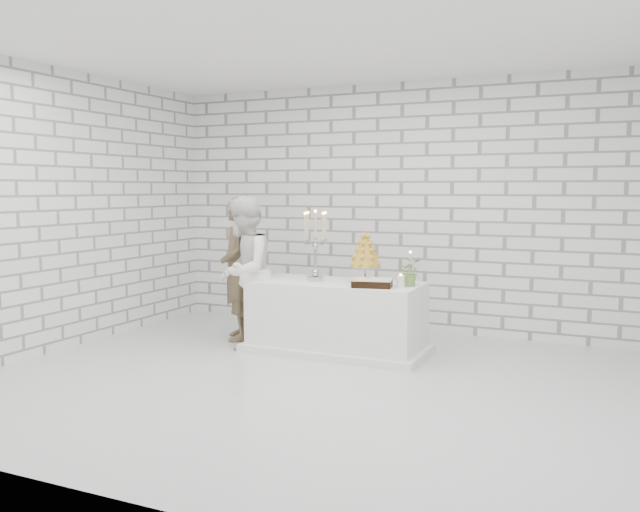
{
  "coord_description": "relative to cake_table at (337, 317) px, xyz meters",
  "views": [
    {
      "loc": [
        2.45,
        -5.27,
        1.73
      ],
      "look_at": [
        -0.32,
        0.83,
        1.05
      ],
      "focal_mm": 37.3,
      "sensor_mm": 36.0,
      "label": 1
    }
  ],
  "objects": [
    {
      "name": "wall_left",
      "position": [
        -2.74,
        -1.13,
        1.12
      ],
      "size": [
        0.01,
        5.0,
        3.0
      ],
      "primitive_type": "cube",
      "color": "white",
      "rests_on": "ground"
    },
    {
      "name": "ground",
      "position": [
        0.26,
        -1.13,
        -0.38
      ],
      "size": [
        6.0,
        5.0,
        0.01
      ],
      "primitive_type": "cube",
      "color": "silver",
      "rests_on": "ground"
    },
    {
      "name": "extra_taper",
      "position": [
        0.75,
        0.18,
        0.54
      ],
      "size": [
        0.06,
        0.06,
        0.32
      ],
      "primitive_type": "cylinder",
      "rotation": [
        0.0,
        0.0,
        0.03
      ],
      "color": "beige",
      "rests_on": "cake_table"
    },
    {
      "name": "candelabra",
      "position": [
        -0.24,
        -0.02,
        0.75
      ],
      "size": [
        0.38,
        0.38,
        0.76
      ],
      "primitive_type": null,
      "rotation": [
        0.0,
        0.0,
        0.3
      ],
      "color": "#A9A8B3",
      "rests_on": "cake_table"
    },
    {
      "name": "ceiling",
      "position": [
        0.26,
        -1.13,
        2.62
      ],
      "size": [
        6.0,
        5.0,
        0.01
      ],
      "primitive_type": "cube",
      "color": "white",
      "rests_on": "ground"
    },
    {
      "name": "flowers",
      "position": [
        0.79,
        0.04,
        0.52
      ],
      "size": [
        0.29,
        0.27,
        0.28
      ],
      "primitive_type": "imported",
      "rotation": [
        0.0,
        0.0,
        0.2
      ],
      "color": "olive",
      "rests_on": "cake_table"
    },
    {
      "name": "cake_table",
      "position": [
        0.0,
        0.0,
        0.0
      ],
      "size": [
        1.8,
        0.8,
        0.75
      ],
      "primitive_type": "cube",
      "color": "white",
      "rests_on": "ground"
    },
    {
      "name": "groom",
      "position": [
        -1.27,
        0.08,
        0.44
      ],
      "size": [
        0.66,
        0.71,
        1.64
      ],
      "primitive_type": "imported",
      "rotation": [
        0.0,
        0.0,
        -0.98
      ],
      "color": "brown",
      "rests_on": "ground"
    },
    {
      "name": "pillar_candle",
      "position": [
        0.74,
        -0.12,
        0.44
      ],
      "size": [
        0.09,
        0.09,
        0.12
      ],
      "primitive_type": "cylinder",
      "rotation": [
        0.0,
        0.0,
        0.18
      ],
      "color": "white",
      "rests_on": "cake_table"
    },
    {
      "name": "croquembouche",
      "position": [
        0.29,
        0.07,
        0.65
      ],
      "size": [
        0.36,
        0.36,
        0.54
      ],
      "primitive_type": null,
      "rotation": [
        0.0,
        0.0,
        0.03
      ],
      "color": "#A0731E",
      "rests_on": "cake_table"
    },
    {
      "name": "bride",
      "position": [
        -1.02,
        -0.2,
        0.45
      ],
      "size": [
        0.8,
        0.93,
        1.65
      ],
      "primitive_type": "imported",
      "rotation": [
        0.0,
        0.0,
        -1.34
      ],
      "color": "white",
      "rests_on": "ground"
    },
    {
      "name": "wall_back",
      "position": [
        0.26,
        1.37,
        1.12
      ],
      "size": [
        6.0,
        0.01,
        3.0
      ],
      "primitive_type": "cube",
      "color": "white",
      "rests_on": "ground"
    },
    {
      "name": "chocolate_cake",
      "position": [
        0.47,
        -0.18,
        0.42
      ],
      "size": [
        0.44,
        0.36,
        0.08
      ],
      "primitive_type": "cube",
      "rotation": [
        0.0,
        0.0,
        0.23
      ],
      "color": "black",
      "rests_on": "cake_table"
    },
    {
      "name": "wall_front",
      "position": [
        0.26,
        -3.63,
        1.12
      ],
      "size": [
        6.0,
        0.01,
        3.0
      ],
      "primitive_type": "cube",
      "color": "white",
      "rests_on": "ground"
    }
  ]
}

